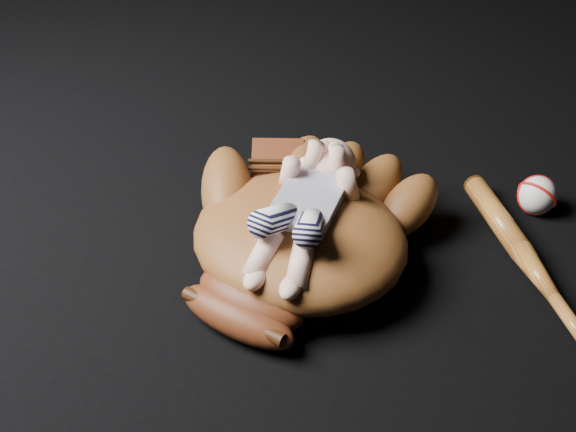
{
  "coord_description": "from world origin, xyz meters",
  "views": [
    {
      "loc": [
        0.06,
        -0.97,
        0.81
      ],
      "look_at": [
        -0.08,
        -0.06,
        0.08
      ],
      "focal_mm": 45.0,
      "sensor_mm": 36.0,
      "label": 1
    }
  ],
  "objects_px": {
    "baseball_glove": "(300,230)",
    "newborn_baby": "(303,209)",
    "baseball": "(537,195)",
    "baseball_bat": "(527,260)"
  },
  "relations": [
    {
      "from": "baseball_glove",
      "to": "newborn_baby",
      "type": "bearing_deg",
      "value": -32.32
    },
    {
      "from": "baseball",
      "to": "baseball_bat",
      "type": "bearing_deg",
      "value": -100.84
    },
    {
      "from": "baseball_glove",
      "to": "baseball_bat",
      "type": "relative_size",
      "value": 1.16
    },
    {
      "from": "baseball_glove",
      "to": "newborn_baby",
      "type": "distance_m",
      "value": 0.05
    },
    {
      "from": "baseball_glove",
      "to": "baseball",
      "type": "xyz_separation_m",
      "value": [
        0.4,
        0.21,
        -0.04
      ]
    },
    {
      "from": "baseball_glove",
      "to": "baseball",
      "type": "bearing_deg",
      "value": 52.54
    },
    {
      "from": "baseball_bat",
      "to": "newborn_baby",
      "type": "bearing_deg",
      "value": -171.0
    },
    {
      "from": "newborn_baby",
      "to": "baseball_bat",
      "type": "relative_size",
      "value": 0.79
    },
    {
      "from": "newborn_baby",
      "to": "baseball_bat",
      "type": "height_order",
      "value": "newborn_baby"
    },
    {
      "from": "newborn_baby",
      "to": "baseball",
      "type": "height_order",
      "value": "newborn_baby"
    }
  ]
}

